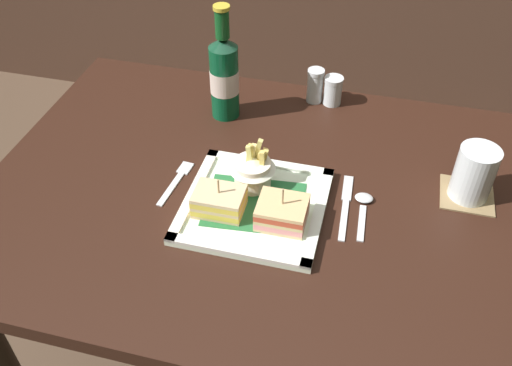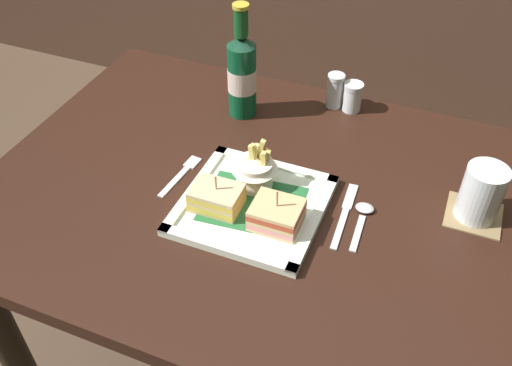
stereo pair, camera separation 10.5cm
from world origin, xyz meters
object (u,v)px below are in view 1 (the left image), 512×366
object	(u,v)px
sandwich_half_left	(219,201)
fork	(177,180)
square_plate	(255,206)
spoon	(363,204)
water_glass	(473,176)
sandwich_half_right	(282,213)
knife	(346,204)
fries_cup	(253,168)
dining_table	(257,235)
pepper_shaker	(333,92)
salt_shaker	(315,87)
beer_bottle	(224,75)

from	to	relation	value
sandwich_half_left	fork	xyz separation A→B (m)	(-0.11, 0.07, -0.03)
square_plate	spoon	bearing A→B (deg)	16.03
water_glass	sandwich_half_right	bearing A→B (deg)	-153.25
square_plate	knife	distance (m)	0.17
spoon	sandwich_half_left	bearing A→B (deg)	-161.03
fork	knife	bearing A→B (deg)	2.77
fries_cup	water_glass	xyz separation A→B (m)	(0.40, 0.08, -0.00)
fries_cup	dining_table	bearing A→B (deg)	-21.97
knife	square_plate	bearing A→B (deg)	-162.14
fries_cup	water_glass	world-z (taller)	fries_cup
knife	pepper_shaker	world-z (taller)	pepper_shaker
sandwich_half_right	salt_shaker	world-z (taller)	sandwich_half_right
dining_table	sandwich_half_left	xyz separation A→B (m)	(-0.05, -0.08, 0.16)
fork	salt_shaker	size ratio (longest dim) A/B	1.65
beer_bottle	knife	bearing A→B (deg)	-36.90
water_glass	fork	size ratio (longest dim) A/B	0.80
beer_bottle	salt_shaker	size ratio (longest dim) A/B	3.17
knife	spoon	bearing A→B (deg)	6.36
sandwich_half_right	fork	world-z (taller)	sandwich_half_right
square_plate	beer_bottle	world-z (taller)	beer_bottle
square_plate	water_glass	xyz separation A→B (m)	(0.39, 0.13, 0.04)
fries_cup	knife	world-z (taller)	fries_cup
sandwich_half_left	fries_cup	distance (m)	0.10
fork	spoon	size ratio (longest dim) A/B	1.09
sandwich_half_left	pepper_shaker	bearing A→B (deg)	70.83
salt_shaker	square_plate	bearing A→B (deg)	-96.60
square_plate	water_glass	distance (m)	0.41
square_plate	spoon	world-z (taller)	square_plate
dining_table	water_glass	world-z (taller)	water_glass
sandwich_half_right	salt_shaker	size ratio (longest dim) A/B	1.08
salt_shaker	pepper_shaker	distance (m)	0.04
fork	salt_shaker	bearing A→B (deg)	58.56
sandwich_half_right	fries_cup	world-z (taller)	fries_cup
square_plate	fries_cup	world-z (taller)	fries_cup
fries_cup	knife	bearing A→B (deg)	-0.86
sandwich_half_left	knife	world-z (taller)	sandwich_half_left
knife	fries_cup	bearing A→B (deg)	179.14
fork	salt_shaker	world-z (taller)	salt_shaker
dining_table	fork	distance (m)	0.21
spoon	beer_bottle	bearing A→B (deg)	146.28
square_plate	dining_table	bearing A→B (deg)	98.81
square_plate	sandwich_half_left	world-z (taller)	sandwich_half_left
beer_bottle	water_glass	distance (m)	0.55
dining_table	beer_bottle	world-z (taller)	beer_bottle
sandwich_half_right	fork	xyz separation A→B (m)	(-0.23, 0.07, -0.03)
salt_shaker	pepper_shaker	size ratio (longest dim) A/B	1.20
spoon	sandwich_half_right	bearing A→B (deg)	-147.61
knife	sandwich_half_right	bearing A→B (deg)	-141.47
knife	pepper_shaker	bearing A→B (deg)	103.10
sandwich_half_left	pepper_shaker	size ratio (longest dim) A/B	1.34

